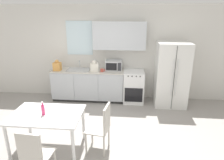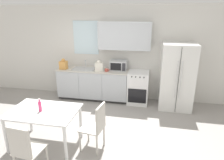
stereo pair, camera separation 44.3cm
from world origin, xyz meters
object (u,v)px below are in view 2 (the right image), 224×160
Objects in this scene: coffee_mug at (107,70)px; dining_chair_near at (25,148)px; refrigerator at (177,76)px; oven_range at (138,87)px; drink_bottle at (40,106)px; dining_table at (44,115)px; microwave at (119,65)px; dining_chair_side at (97,124)px.

dining_chair_near is (-0.59, -3.02, -0.41)m from coffee_mug.
refrigerator is 13.81× the size of coffee_mug.
drink_bottle is (-1.64, -2.35, 0.39)m from oven_range.
dining_chair_near is at bearing -115.21° from oven_range.
refrigerator is at bearing 0.82° from coffee_mug.
dining_table is at bearing -108.02° from coffee_mug.
microwave is 2.43m from dining_chair_side.
drink_bottle reaches higher than dining_chair_side.
microwave is at bearing 173.36° from refrigerator.
drink_bottle is (-2.64, -2.27, -0.03)m from refrigerator.
microwave is (-0.58, 0.10, 0.59)m from oven_range.
coffee_mug is (-1.89, -0.03, 0.08)m from refrigerator.
dining_chair_side is at bearing 2.58° from dining_table.
dining_chair_side is at bearing -82.21° from coffee_mug.
refrigerator is 3.44m from dining_table.
drink_bottle is at bearing -139.34° from refrigerator.
dining_chair_side is at bearing 49.37° from dining_chair_near.
dining_chair_near is 0.85m from drink_bottle.
dining_chair_near is (-1.47, -3.13, 0.08)m from oven_range.
drink_bottle is at bearing -124.86° from oven_range.
oven_range is at bearing 175.37° from refrigerator.
drink_bottle is at bearing -113.33° from microwave.
refrigerator is at bearing -6.64° from microwave.
coffee_mug is (-0.31, -0.21, -0.10)m from microwave.
microwave is at bearing 34.55° from coffee_mug.
oven_range is 1.09m from refrigerator.
coffee_mug is 3.11m from dining_chair_near.
refrigerator is 2.73m from dining_chair_side.
refrigerator is 3.72× the size of microwave.
refrigerator is 1.61m from microwave.
coffee_mug is 0.10× the size of dining_table.
dining_table is at bearing -139.44° from refrigerator.
refrigerator is 1.37× the size of dining_table.
refrigerator reaches higher than oven_range.
dining_table is 0.20m from drink_bottle.
coffee_mug is at bearing 84.11° from dining_chair_near.
dining_chair_near is at bearing 142.81° from dining_chair_side.
coffee_mug is 2.34m from dining_table.
dining_chair_side reaches higher than oven_range.
microwave is 0.39m from coffee_mug.
coffee_mug is at bearing -179.18° from refrigerator.
dining_table is 1.37× the size of dining_chair_side.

